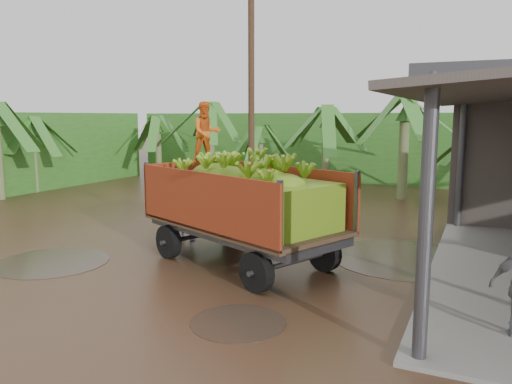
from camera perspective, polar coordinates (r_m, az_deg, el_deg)
ground at (r=12.68m, az=-4.41°, el=-7.07°), size 100.00×100.00×0.00m
hedge_north at (r=27.86m, az=8.14°, el=5.21°), size 22.00×3.00×3.60m
banana_trailer at (r=11.51m, az=-1.60°, el=-1.17°), size 6.69×4.08×3.79m
man_blue at (r=13.96m, az=-7.94°, el=-1.55°), size 0.79×0.59×1.96m
utility_pole at (r=19.56m, az=-0.54°, el=11.29°), size 1.20×0.24×8.55m
banana_plants at (r=21.03m, az=-9.17°, el=4.36°), size 24.68×20.47×4.41m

